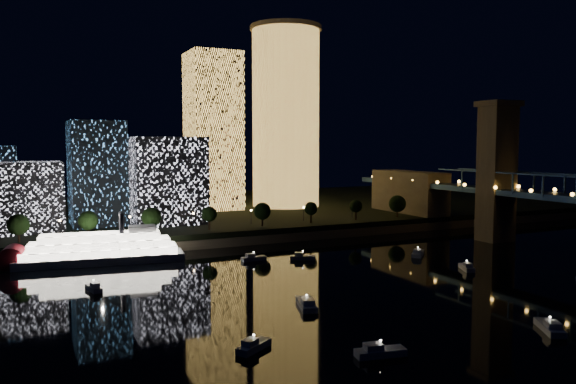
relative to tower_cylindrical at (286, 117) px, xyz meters
name	(u,v)px	position (x,y,z in m)	size (l,w,h in m)	color
ground	(450,294)	(-27.08, -146.51, -47.94)	(520.00, 520.00, 0.00)	black
far_bank	(224,211)	(-27.08, 13.49, -45.44)	(420.00, 160.00, 5.00)	black
seawall	(294,236)	(-27.08, -64.51, -46.44)	(420.00, 6.00, 3.00)	#6B5E4C
tower_cylindrical	(286,117)	(0.00, 0.00, 0.00)	(34.00, 34.00, 85.64)	#F9B94F
tower_rectangular	(213,131)	(-35.52, 2.61, -7.27)	(22.42, 22.42, 71.34)	#F9B94F
midrise_blocks	(82,182)	(-95.91, -29.01, -27.08)	(84.87, 37.95, 38.24)	silver
riverboat	(93,250)	(-97.62, -75.32, -44.04)	(51.40, 17.08, 15.21)	silver
motorboats	(371,286)	(-41.22, -135.22, -47.13)	(121.33, 88.64, 2.78)	silver
esplanade_trees	(200,215)	(-60.47, -58.51, -37.47)	(166.69, 6.99, 8.99)	black
street_lamps	(193,217)	(-61.08, -52.51, -38.92)	(132.70, 0.70, 5.65)	black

